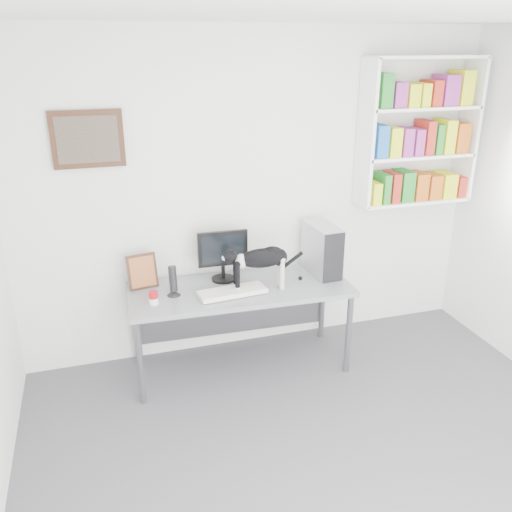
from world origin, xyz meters
name	(u,v)px	position (x,y,z in m)	size (l,w,h in m)	color
room	(371,297)	(0.00, 0.00, 1.35)	(4.01, 4.01, 2.70)	#4E4E52
bookshelf	(419,132)	(1.40, 1.85, 1.85)	(1.03, 0.28, 1.24)	white
wall_art	(88,139)	(-1.30, 1.97, 1.90)	(0.52, 0.04, 0.42)	#452216
desk	(241,328)	(-0.26, 1.59, 0.37)	(1.77, 0.69, 0.74)	gray
monitor	(223,255)	(-0.35, 1.77, 0.95)	(0.41, 0.19, 0.43)	black
keyboard	(232,292)	(-0.35, 1.49, 0.76)	(0.53, 0.20, 0.04)	white
pc_tower	(322,249)	(0.47, 1.67, 0.95)	(0.19, 0.42, 0.42)	#B0B0B5
speaker	(173,280)	(-0.79, 1.60, 0.86)	(0.11, 0.11, 0.25)	black
leaning_print	(142,271)	(-1.00, 1.81, 0.88)	(0.23, 0.09, 0.29)	#452216
soup_can	(154,298)	(-0.96, 1.49, 0.79)	(0.07, 0.07, 0.10)	#AB0E16
cat	(261,269)	(-0.12, 1.50, 0.92)	(0.58, 0.16, 0.36)	black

